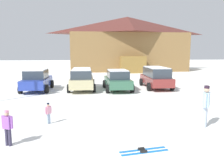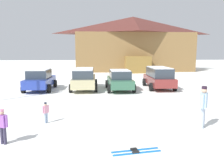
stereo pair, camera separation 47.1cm
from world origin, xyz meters
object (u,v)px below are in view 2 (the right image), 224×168
(parked_blue_hatchback, at_px, (40,80))
(parked_green_coupe, at_px, (120,80))
(parked_maroon_van, at_px, (159,77))
(skier_child_in_purple_jacket, at_px, (3,125))
(skier_adult_in_blue_parka, at_px, (203,105))
(parked_beige_suv, at_px, (84,78))
(skier_child_in_pink_snowsuit, at_px, (46,111))
(pair_of_skis, at_px, (136,151))
(ski_lodge, at_px, (133,43))

(parked_blue_hatchback, bearing_deg, parked_green_coupe, -4.05)
(parked_green_coupe, distance_m, parked_maroon_van, 3.41)
(parked_maroon_van, distance_m, skier_child_in_purple_jacket, 13.41)
(skier_adult_in_blue_parka, bearing_deg, parked_beige_suv, 118.61)
(skier_child_in_purple_jacket, bearing_deg, parked_beige_suv, 79.12)
(parked_green_coupe, xyz_separation_m, skier_child_in_pink_snowsuit, (-3.94, -7.85, -0.31))
(parked_blue_hatchback, relative_size, parked_maroon_van, 0.91)
(skier_child_in_pink_snowsuit, bearing_deg, skier_child_in_purple_jacket, -113.31)
(skier_child_in_purple_jacket, relative_size, pair_of_skis, 0.77)
(parked_blue_hatchback, relative_size, pair_of_skis, 2.67)
(ski_lodge, distance_m, parked_maroon_van, 18.87)
(parked_maroon_van, bearing_deg, skier_child_in_pink_snowsuit, -130.29)
(parked_beige_suv, xyz_separation_m, skier_child_in_pink_snowsuit, (-1.13, -8.45, -0.40))
(parked_maroon_van, xyz_separation_m, skier_child_in_pink_snowsuit, (-7.27, -8.57, -0.43))
(parked_blue_hatchback, xyz_separation_m, skier_adult_in_blue_parka, (8.62, -9.32, 0.11))
(ski_lodge, distance_m, parked_blue_hatchback, 21.79)
(ski_lodge, bearing_deg, parked_beige_suv, -110.44)
(ski_lodge, bearing_deg, parked_green_coupe, -102.16)
(parked_maroon_van, xyz_separation_m, skier_child_in_purple_jacket, (-8.16, -10.64, -0.28))
(parked_beige_suv, xyz_separation_m, parked_green_coupe, (2.80, -0.60, -0.09))
(skier_child_in_pink_snowsuit, distance_m, pair_of_skis, 4.45)
(parked_maroon_van, relative_size, skier_child_in_purple_jacket, 3.85)
(ski_lodge, xyz_separation_m, skier_adult_in_blue_parka, (-1.78, -28.13, -3.46))
(parked_blue_hatchback, xyz_separation_m, parked_beige_suv, (3.45, 0.16, 0.07))
(parked_beige_suv, bearing_deg, pair_of_skis, -79.19)
(skier_child_in_pink_snowsuit, bearing_deg, parked_green_coupe, 63.38)
(ski_lodge, height_order, parked_maroon_van, ski_lodge)
(parked_maroon_van, height_order, pair_of_skis, parked_maroon_van)
(parked_beige_suv, xyz_separation_m, skier_adult_in_blue_parka, (5.17, -9.47, 0.03))
(parked_blue_hatchback, xyz_separation_m, skier_child_in_pink_snowsuit, (2.32, -8.30, -0.33))
(ski_lodge, distance_m, skier_adult_in_blue_parka, 28.40)
(ski_lodge, xyz_separation_m, parked_blue_hatchback, (-10.41, -18.81, -3.56))
(skier_child_in_pink_snowsuit, relative_size, skier_adult_in_blue_parka, 0.53)
(skier_adult_in_blue_parka, bearing_deg, parked_green_coupe, 104.91)
(parked_maroon_van, relative_size, skier_adult_in_blue_parka, 2.69)
(parked_beige_suv, xyz_separation_m, skier_child_in_purple_jacket, (-2.02, -10.52, -0.25))
(skier_child_in_pink_snowsuit, bearing_deg, parked_beige_suv, 82.38)
(ski_lodge, relative_size, skier_child_in_purple_jacket, 16.04)
(skier_child_in_pink_snowsuit, height_order, skier_adult_in_blue_parka, skier_adult_in_blue_parka)
(parked_beige_suv, distance_m, parked_green_coupe, 2.87)
(parked_blue_hatchback, distance_m, pair_of_skis, 12.59)
(skier_adult_in_blue_parka, xyz_separation_m, pair_of_skis, (-2.99, -1.92, -0.92))
(parked_green_coupe, xyz_separation_m, pair_of_skis, (-0.63, -10.79, -0.79))
(ski_lodge, height_order, parked_green_coupe, ski_lodge)
(skier_child_in_pink_snowsuit, xyz_separation_m, skier_child_in_purple_jacket, (-0.89, -2.07, 0.15))
(parked_blue_hatchback, distance_m, skier_child_in_purple_jacket, 10.46)
(skier_child_in_pink_snowsuit, relative_size, skier_child_in_purple_jacket, 0.77)
(parked_blue_hatchback, relative_size, skier_child_in_pink_snowsuit, 4.55)
(parked_beige_suv, xyz_separation_m, pair_of_skis, (2.17, -11.39, -0.89))
(parked_beige_suv, height_order, parked_maroon_van, parked_maroon_van)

